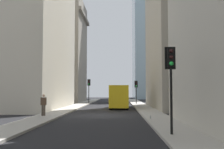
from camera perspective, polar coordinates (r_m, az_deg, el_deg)
The scene contains 13 objects.
ground_plane at distance 24.61m, azimuth -1.93°, elevation -8.54°, with size 135.00×135.00×0.00m, color black.
sidewalk_right at distance 25.28m, azimuth -12.26°, elevation -8.17°, with size 90.00×2.20×0.14m, color #A8A399.
sidewalk_left at distance 24.75m, azimuth 8.64°, elevation -8.32°, with size 90.00×2.20×0.14m, color #A8A399.
building_right_far at distance 54.51m, azimuth -11.29°, elevation 4.67°, with size 12.48×10.50×19.60m.
building_right_midfar at distance 36.63m, azimuth -17.97°, elevation 8.93°, with size 17.77×10.00×19.86m.
glass_tower_distant at distance 84.08m, azimuth 9.38°, elevation 14.41°, with size 17.28×14.00×55.79m, color #8CA8B7.
delivery_truck at distance 33.97m, azimuth 1.42°, elevation -4.67°, with size 6.46×2.25×2.84m.
hatchback_grey at distance 50.31m, azimuth 1.47°, elevation -5.17°, with size 4.30×1.78×1.42m.
traffic_light_foreground at distance 13.37m, azimuth 12.20°, elevation 1.07°, with size 0.43×0.52×4.20m.
traffic_light_midblock at distance 47.08m, azimuth -4.86°, elevation -2.29°, with size 0.43×0.52×4.05m.
traffic_light_far_junction at distance 44.62m, azimuth 5.07°, elevation -2.57°, with size 0.43×0.52×3.70m.
pedestrian at distance 23.43m, azimuth -14.11°, elevation -5.99°, with size 0.26×0.44×1.77m.
discarded_bottle at distance 20.55m, azimuth 8.01°, elevation -8.83°, with size 0.07×0.07×0.27m.
Camera 1 is at (-24.47, -1.49, 2.19)m, focal length 43.77 mm.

